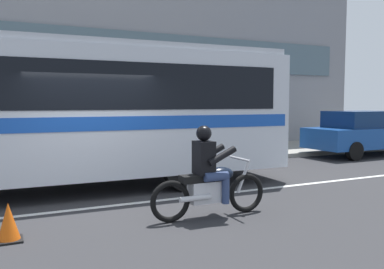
{
  "coord_description": "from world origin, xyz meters",
  "views": [
    {
      "loc": [
        -1.59,
        -7.94,
        1.94
      ],
      "look_at": [
        1.88,
        -0.66,
        1.3
      ],
      "focal_mm": 37.45,
      "sensor_mm": 36.0,
      "label": 1
    }
  ],
  "objects_px": {
    "parked_sedan_curbside": "(364,132)",
    "traffic_cone": "(9,223)",
    "motorcycle_with_rider": "(209,179)",
    "transit_bus": "(20,106)"
  },
  "relations": [
    {
      "from": "transit_bus",
      "to": "parked_sedan_curbside",
      "type": "height_order",
      "value": "transit_bus"
    },
    {
      "from": "parked_sedan_curbside",
      "to": "traffic_cone",
      "type": "distance_m",
      "value": 12.78
    },
    {
      "from": "transit_bus",
      "to": "motorcycle_with_rider",
      "type": "xyz_separation_m",
      "value": [
        2.77,
        -3.24,
        -1.23
      ]
    },
    {
      "from": "parked_sedan_curbside",
      "to": "traffic_cone",
      "type": "xyz_separation_m",
      "value": [
        -11.96,
        -4.47,
        -0.59
      ]
    },
    {
      "from": "parked_sedan_curbside",
      "to": "traffic_cone",
      "type": "bearing_deg",
      "value": -159.53
    },
    {
      "from": "motorcycle_with_rider",
      "to": "traffic_cone",
      "type": "bearing_deg",
      "value": 177.09
    },
    {
      "from": "transit_bus",
      "to": "parked_sedan_curbside",
      "type": "distance_m",
      "value": 11.77
    },
    {
      "from": "transit_bus",
      "to": "parked_sedan_curbside",
      "type": "bearing_deg",
      "value": 6.8
    },
    {
      "from": "motorcycle_with_rider",
      "to": "traffic_cone",
      "type": "relative_size",
      "value": 3.89
    },
    {
      "from": "transit_bus",
      "to": "traffic_cone",
      "type": "relative_size",
      "value": 21.71
    }
  ]
}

